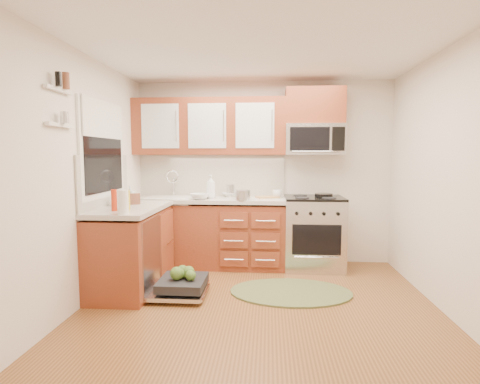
# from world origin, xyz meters

# --- Properties ---
(floor) EXTENTS (3.50, 3.50, 0.00)m
(floor) POSITION_xyz_m (0.00, 0.00, 0.00)
(floor) COLOR brown
(floor) RESTS_ON ground
(ceiling) EXTENTS (3.50, 3.50, 0.00)m
(ceiling) POSITION_xyz_m (0.00, 0.00, 2.50)
(ceiling) COLOR white
(ceiling) RESTS_ON ground
(wall_back) EXTENTS (3.50, 0.04, 2.50)m
(wall_back) POSITION_xyz_m (0.00, 1.75, 1.25)
(wall_back) COLOR silver
(wall_back) RESTS_ON ground
(wall_front) EXTENTS (3.50, 0.04, 2.50)m
(wall_front) POSITION_xyz_m (0.00, -1.75, 1.25)
(wall_front) COLOR silver
(wall_front) RESTS_ON ground
(wall_left) EXTENTS (0.04, 3.50, 2.50)m
(wall_left) POSITION_xyz_m (-1.75, 0.00, 1.25)
(wall_left) COLOR silver
(wall_left) RESTS_ON ground
(wall_right) EXTENTS (0.04, 3.50, 2.50)m
(wall_right) POSITION_xyz_m (1.75, 0.00, 1.25)
(wall_right) COLOR silver
(wall_right) RESTS_ON ground
(base_cabinet_back) EXTENTS (2.05, 0.60, 0.85)m
(base_cabinet_back) POSITION_xyz_m (-0.73, 1.45, 0.42)
(base_cabinet_back) COLOR brown
(base_cabinet_back) RESTS_ON ground
(base_cabinet_left) EXTENTS (0.60, 1.25, 0.85)m
(base_cabinet_left) POSITION_xyz_m (-1.45, 0.52, 0.42)
(base_cabinet_left) COLOR brown
(base_cabinet_left) RESTS_ON ground
(countertop_back) EXTENTS (2.07, 0.64, 0.05)m
(countertop_back) POSITION_xyz_m (-0.72, 1.44, 0.90)
(countertop_back) COLOR beige
(countertop_back) RESTS_ON base_cabinet_back
(countertop_left) EXTENTS (0.64, 1.27, 0.05)m
(countertop_left) POSITION_xyz_m (-1.44, 0.53, 0.90)
(countertop_left) COLOR beige
(countertop_left) RESTS_ON base_cabinet_left
(backsplash_back) EXTENTS (2.05, 0.02, 0.57)m
(backsplash_back) POSITION_xyz_m (-0.73, 1.74, 1.21)
(backsplash_back) COLOR #BCB5A8
(backsplash_back) RESTS_ON ground
(backsplash_left) EXTENTS (0.02, 1.25, 0.57)m
(backsplash_left) POSITION_xyz_m (-1.74, 0.52, 1.21)
(backsplash_left) COLOR #BCB5A8
(backsplash_left) RESTS_ON ground
(upper_cabinets) EXTENTS (2.05, 0.35, 0.75)m
(upper_cabinets) POSITION_xyz_m (-0.73, 1.57, 1.88)
(upper_cabinets) COLOR brown
(upper_cabinets) RESTS_ON ground
(cabinet_over_mw) EXTENTS (0.76, 0.35, 0.47)m
(cabinet_over_mw) POSITION_xyz_m (0.68, 1.57, 2.13)
(cabinet_over_mw) COLOR brown
(cabinet_over_mw) RESTS_ON ground
(range) EXTENTS (0.76, 0.64, 0.95)m
(range) POSITION_xyz_m (0.68, 1.43, 0.47)
(range) COLOR silver
(range) RESTS_ON ground
(microwave) EXTENTS (0.76, 0.38, 0.40)m
(microwave) POSITION_xyz_m (0.68, 1.55, 1.70)
(microwave) COLOR silver
(microwave) RESTS_ON ground
(sink) EXTENTS (0.62, 0.50, 0.26)m
(sink) POSITION_xyz_m (-1.25, 1.42, 0.80)
(sink) COLOR white
(sink) RESTS_ON ground
(dishwasher) EXTENTS (0.70, 0.60, 0.20)m
(dishwasher) POSITION_xyz_m (-0.86, 0.30, 0.10)
(dishwasher) COLOR silver
(dishwasher) RESTS_ON ground
(window) EXTENTS (0.03, 1.05, 1.05)m
(window) POSITION_xyz_m (-1.74, 0.50, 1.55)
(window) COLOR white
(window) RESTS_ON ground
(window_blind) EXTENTS (0.02, 0.96, 0.40)m
(window_blind) POSITION_xyz_m (-1.71, 0.50, 1.88)
(window_blind) COLOR white
(window_blind) RESTS_ON ground
(shelf_upper) EXTENTS (0.04, 0.40, 0.03)m
(shelf_upper) POSITION_xyz_m (-1.72, -0.35, 2.05)
(shelf_upper) COLOR white
(shelf_upper) RESTS_ON ground
(shelf_lower) EXTENTS (0.04, 0.40, 0.03)m
(shelf_lower) POSITION_xyz_m (-1.72, -0.35, 1.75)
(shelf_lower) COLOR white
(shelf_lower) RESTS_ON ground
(rug) EXTENTS (1.56, 1.33, 0.02)m
(rug) POSITION_xyz_m (0.33, 0.47, 0.01)
(rug) COLOR #536036
(rug) RESTS_ON ground
(skillet) EXTENTS (0.25, 0.25, 0.04)m
(skillet) POSITION_xyz_m (0.80, 1.44, 0.97)
(skillet) COLOR black
(skillet) RESTS_ON range
(stock_pot) EXTENTS (0.25, 0.25, 0.13)m
(stock_pot) POSITION_xyz_m (-0.25, 1.22, 0.99)
(stock_pot) COLOR silver
(stock_pot) RESTS_ON countertop_back
(cutting_board) EXTENTS (0.34, 0.28, 0.02)m
(cutting_board) POSITION_xyz_m (0.07, 1.50, 0.94)
(cutting_board) COLOR tan
(cutting_board) RESTS_ON countertop_back
(canister) EXTENTS (0.13, 0.13, 0.17)m
(canister) POSITION_xyz_m (-0.44, 1.55, 1.01)
(canister) COLOR silver
(canister) RESTS_ON countertop_back
(paper_towel_roll) EXTENTS (0.13, 0.13, 0.23)m
(paper_towel_roll) POSITION_xyz_m (-1.32, -0.02, 1.04)
(paper_towel_roll) COLOR white
(paper_towel_roll) RESTS_ON countertop_left
(mustard_bottle) EXTENTS (0.07, 0.07, 0.21)m
(mustard_bottle) POSITION_xyz_m (-1.38, 0.23, 1.03)
(mustard_bottle) COLOR gold
(mustard_bottle) RESTS_ON countertop_left
(red_bottle) EXTENTS (0.07, 0.07, 0.22)m
(red_bottle) POSITION_xyz_m (-1.48, 0.17, 1.04)
(red_bottle) COLOR red
(red_bottle) RESTS_ON countertop_left
(wooden_box) EXTENTS (0.15, 0.13, 0.12)m
(wooden_box) POSITION_xyz_m (-1.47, 0.71, 0.99)
(wooden_box) COLOR brown
(wooden_box) RESTS_ON countertop_left
(blue_carton) EXTENTS (0.11, 0.09, 0.15)m
(blue_carton) POSITION_xyz_m (-1.46, 0.38, 1.00)
(blue_carton) COLOR #2769B7
(blue_carton) RESTS_ON countertop_left
(bowl_a) EXTENTS (0.27, 0.27, 0.06)m
(bowl_a) POSITION_xyz_m (-0.44, 1.60, 0.95)
(bowl_a) COLOR #999999
(bowl_a) RESTS_ON countertop_back
(bowl_b) EXTENTS (0.31, 0.31, 0.07)m
(bowl_b) POSITION_xyz_m (-0.81, 1.25, 0.96)
(bowl_b) COLOR #999999
(bowl_b) RESTS_ON countertop_back
(cup) EXTENTS (0.16, 0.16, 0.11)m
(cup) POSITION_xyz_m (0.20, 1.53, 0.98)
(cup) COLOR #999999
(cup) RESTS_ON countertop_back
(soap_bottle_a) EXTENTS (0.15, 0.15, 0.31)m
(soap_bottle_a) POSITION_xyz_m (-0.67, 1.33, 1.08)
(soap_bottle_a) COLOR #999999
(soap_bottle_a) RESTS_ON countertop_back
(soap_bottle_b) EXTENTS (0.10, 0.10, 0.20)m
(soap_bottle_b) POSITION_xyz_m (-1.62, 0.97, 1.02)
(soap_bottle_b) COLOR #999999
(soap_bottle_b) RESTS_ON countertop_left
(soap_bottle_c) EXTENTS (0.16, 0.16, 0.16)m
(soap_bottle_c) POSITION_xyz_m (-1.62, 0.56, 1.01)
(soap_bottle_c) COLOR #999999
(soap_bottle_c) RESTS_ON countertop_left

